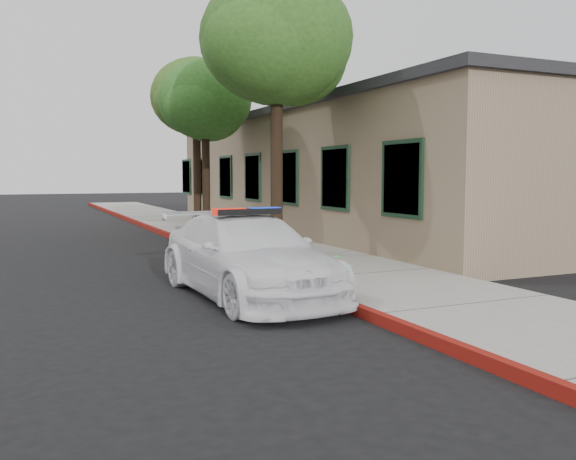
# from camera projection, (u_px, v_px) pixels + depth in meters

# --- Properties ---
(ground) EXTENTS (120.00, 120.00, 0.00)m
(ground) POSITION_uv_depth(u_px,v_px,m) (286.00, 287.00, 10.98)
(ground) COLOR black
(ground) RESTS_ON ground
(sidewalk) EXTENTS (3.20, 60.00, 0.15)m
(sidewalk) POSITION_uv_depth(u_px,v_px,m) (296.00, 258.00, 14.35)
(sidewalk) COLOR gray
(sidewalk) RESTS_ON ground
(red_curb) EXTENTS (0.14, 60.00, 0.16)m
(red_curb) POSITION_uv_depth(u_px,v_px,m) (235.00, 261.00, 13.72)
(red_curb) COLOR maroon
(red_curb) RESTS_ON ground
(clapboard_building) EXTENTS (7.30, 20.89, 4.24)m
(clapboard_building) POSITION_uv_depth(u_px,v_px,m) (354.00, 172.00, 21.69)
(clapboard_building) COLOR #8C715C
(clapboard_building) RESTS_ON ground
(police_car) EXTENTS (2.16, 4.81, 1.49)m
(police_car) POSITION_uv_depth(u_px,v_px,m) (247.00, 255.00, 10.16)
(police_car) COLOR white
(police_car) RESTS_ON ground
(fire_hydrant) EXTENTS (0.53, 0.46, 0.93)m
(fire_hydrant) POSITION_uv_depth(u_px,v_px,m) (267.00, 240.00, 13.17)
(fire_hydrant) COLOR silver
(fire_hydrant) RESTS_ON sidewalk
(street_tree_near) EXTENTS (3.72, 3.57, 6.53)m
(street_tree_near) POSITION_uv_depth(u_px,v_px,m) (277.00, 46.00, 14.00)
(street_tree_near) COLOR black
(street_tree_near) RESTS_ON sidewalk
(street_tree_mid) EXTENTS (2.77, 2.90, 5.29)m
(street_tree_mid) POSITION_uv_depth(u_px,v_px,m) (205.00, 104.00, 17.99)
(street_tree_mid) COLOR black
(street_tree_mid) RESTS_ON sidewalk
(street_tree_far) EXTENTS (3.24, 3.11, 5.85)m
(street_tree_far) POSITION_uv_depth(u_px,v_px,m) (198.00, 101.00, 20.55)
(street_tree_far) COLOR black
(street_tree_far) RESTS_ON sidewalk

